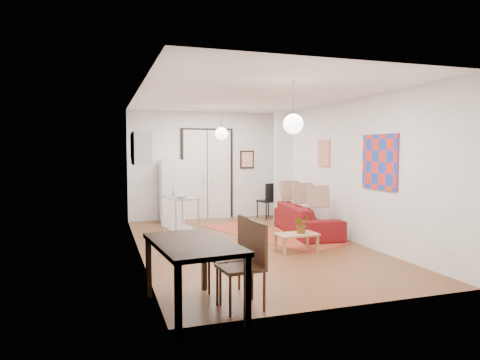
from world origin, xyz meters
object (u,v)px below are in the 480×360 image
object	(u,v)px
sofa	(307,219)
dining_table	(193,249)
dining_chair_near	(228,249)
coffee_table	(296,236)
kitchen_counter	(179,211)
fridge	(172,191)
black_side_chair	(266,197)
dining_chair_far	(238,257)

from	to	relation	value
sofa	dining_table	bearing A→B (deg)	145.15
sofa	dining_chair_near	bearing A→B (deg)	146.59
coffee_table	dining_table	world-z (taller)	dining_table
kitchen_counter	fridge	bearing A→B (deg)	77.96
dining_table	black_side_chair	bearing A→B (deg)	61.64
dining_chair_near	black_side_chair	distance (m)	6.29
coffee_table	dining_chair_far	bearing A→B (deg)	-129.45
sofa	dining_chair_near	world-z (taller)	dining_chair_near
fridge	dining_table	distance (m)	6.28
kitchen_counter	dining_table	size ratio (longest dim) A/B	0.77
coffee_table	black_side_chair	xyz separation A→B (m)	(0.91, 3.84, 0.28)
dining_table	dining_chair_near	xyz separation A→B (m)	(0.55, 0.45, -0.14)
coffee_table	fridge	distance (m)	4.32
dining_table	fridge	bearing A→B (deg)	83.32
black_side_chair	coffee_table	bearing A→B (deg)	59.38
fridge	black_side_chair	world-z (taller)	fridge
coffee_table	black_side_chair	size ratio (longest dim) A/B	0.82
coffee_table	kitchen_counter	bearing A→B (deg)	130.53
dining_chair_near	dining_chair_far	world-z (taller)	same
sofa	coffee_table	world-z (taller)	sofa
sofa	black_side_chair	bearing A→B (deg)	7.94
sofa	dining_chair_near	xyz separation A→B (m)	(-2.80, -3.30, 0.26)
fridge	dining_chair_near	size ratio (longest dim) A/B	1.59
coffee_table	dining_table	bearing A→B (deg)	-136.41
kitchen_counter	black_side_chair	size ratio (longest dim) A/B	1.23
dining_chair_near	black_side_chair	world-z (taller)	dining_chair_near
kitchen_counter	dining_chair_near	xyz separation A→B (m)	(-0.05, -3.92, 0.03)
coffee_table	fridge	bearing A→B (deg)	112.73
fridge	dining_chair_near	distance (m)	5.79
kitchen_counter	dining_chair_far	size ratio (longest dim) A/B	1.19
black_side_chair	kitchen_counter	bearing A→B (deg)	15.58
coffee_table	fridge	world-z (taller)	fridge
coffee_table	fridge	size ratio (longest dim) A/B	0.50
dining_chair_near	dining_chair_far	size ratio (longest dim) A/B	1.00
fridge	coffee_table	bearing A→B (deg)	-66.80
kitchen_counter	coffee_table	bearing A→B (deg)	-57.47
kitchen_counter	dining_table	bearing A→B (deg)	-105.80
sofa	dining_table	distance (m)	5.05
dining_chair_near	sofa	bearing A→B (deg)	133.84
kitchen_counter	dining_chair_near	distance (m)	3.92
fridge	dining_table	size ratio (longest dim) A/B	1.04
sofa	dining_chair_far	bearing A→B (deg)	149.89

